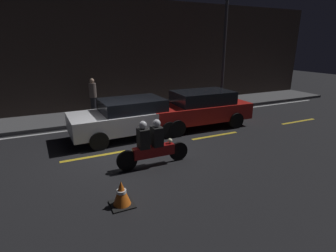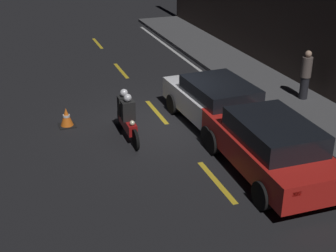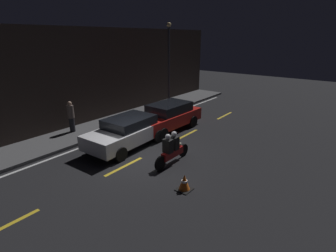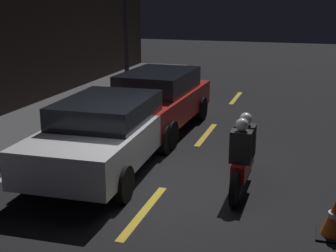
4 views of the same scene
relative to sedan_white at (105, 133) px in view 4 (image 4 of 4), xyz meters
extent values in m
plane|color=black|center=(-0.55, -1.36, -0.76)|extent=(56.00, 56.00, 0.00)
cube|color=gold|center=(-1.55, -1.36, -0.75)|extent=(2.00, 0.14, 0.01)
cube|color=gold|center=(2.95, -1.36, -0.75)|extent=(2.00, 0.14, 0.01)
cube|color=gold|center=(7.45, -1.36, -0.75)|extent=(2.00, 0.14, 0.01)
cube|color=silver|center=(-0.55, 1.65, -0.75)|extent=(25.20, 0.14, 0.01)
cube|color=silver|center=(-0.05, 0.00, -0.11)|extent=(4.17, 1.92, 0.66)
cube|color=black|center=(0.16, 0.01, 0.43)|extent=(2.32, 1.68, 0.43)
cube|color=red|center=(1.99, -0.50, 0.05)|extent=(0.07, 0.20, 0.10)
cube|color=red|center=(1.95, 0.65, 0.05)|extent=(0.07, 0.20, 0.10)
cylinder|color=black|center=(-1.29, -0.91, -0.44)|extent=(0.63, 0.20, 0.63)
cylinder|color=black|center=(-1.35, 0.82, -0.44)|extent=(0.63, 0.20, 0.63)
cylinder|color=black|center=(1.26, -0.82, -0.44)|extent=(0.63, 0.20, 0.63)
cylinder|color=black|center=(1.19, 0.91, -0.44)|extent=(0.63, 0.20, 0.63)
cube|color=red|center=(2.95, -0.04, -0.11)|extent=(4.35, 1.84, 0.65)
cube|color=black|center=(3.17, -0.05, 0.47)|extent=(2.41, 1.62, 0.51)
cube|color=red|center=(5.06, -0.66, 0.06)|extent=(0.07, 0.20, 0.10)
cube|color=red|center=(5.09, 0.46, 0.06)|extent=(0.07, 0.20, 0.10)
cylinder|color=black|center=(1.59, -0.85, -0.43)|extent=(0.65, 0.20, 0.65)
cylinder|color=black|center=(1.64, 0.84, -0.43)|extent=(0.65, 0.20, 0.65)
cylinder|color=black|center=(4.26, -0.92, -0.43)|extent=(0.65, 0.20, 0.65)
cylinder|color=black|center=(4.31, 0.77, -0.43)|extent=(0.65, 0.20, 0.65)
cylinder|color=black|center=(0.69, -2.71, -0.47)|extent=(0.57, 0.09, 0.57)
cylinder|color=black|center=(-0.89, -2.70, -0.47)|extent=(0.57, 0.11, 0.57)
cube|color=maroon|center=(-0.10, -2.71, -0.32)|extent=(1.20, 0.25, 0.30)
sphere|color=#F2EABF|center=(0.41, -2.71, -0.09)|extent=(0.14, 0.14, 0.14)
cube|color=black|center=(0.00, -2.71, 0.10)|extent=(0.28, 0.36, 0.55)
sphere|color=silver|center=(0.00, -2.71, 0.49)|extent=(0.22, 0.22, 0.22)
cube|color=black|center=(-0.40, -2.70, 0.10)|extent=(0.28, 0.36, 0.55)
sphere|color=silver|center=(-0.40, -2.70, 0.49)|extent=(0.22, 0.22, 0.22)
cube|color=black|center=(-1.46, -4.23, -0.74)|extent=(0.50, 0.50, 0.03)
cone|color=orange|center=(-1.46, -4.23, -0.45)|extent=(0.38, 0.38, 0.55)
cylinder|color=white|center=(-1.46, -4.23, -0.43)|extent=(0.21, 0.21, 0.07)
cylinder|color=#333338|center=(5.45, 1.75, 1.99)|extent=(0.14, 0.14, 5.50)
camera|label=1|loc=(-2.64, -9.07, 2.57)|focal=28.00mm
camera|label=2|loc=(11.55, -5.71, 5.16)|focal=50.00mm
camera|label=3|loc=(-7.93, -8.53, 4.21)|focal=28.00mm
camera|label=4|loc=(-7.92, -3.75, 2.56)|focal=50.00mm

